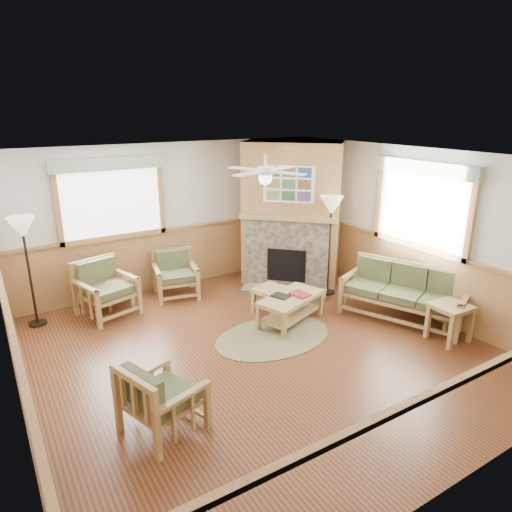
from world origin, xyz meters
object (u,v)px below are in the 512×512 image
armchair_back_left (106,289)px  end_table_chairs (120,292)px  floor_lamp_right (329,246)px  coffee_table (290,309)px  armchair_left (162,396)px  footstool (271,300)px  floor_lamp_left (29,272)px  end_table_sofa (449,323)px  armchair_back_right (176,275)px  sofa (403,294)px

armchair_back_left → end_table_chairs: armchair_back_left is taller
floor_lamp_right → coffee_table: bearing=-154.1°
armchair_left → coffee_table: 2.98m
armchair_left → footstool: 3.19m
armchair_back_left → coffee_table: (2.40, -1.84, -0.23)m
coffee_table → floor_lamp_left: bearing=129.2°
footstool → end_table_chairs: bearing=142.8°
coffee_table → floor_lamp_right: bearing=5.8°
armchair_back_left → end_table_sofa: size_ratio=1.59×
armchair_back_left → end_table_sofa: armchair_back_left is taller
armchair_back_left → end_table_sofa: (4.03, -3.55, -0.17)m
coffee_table → end_table_chairs: bearing=115.8°
end_table_chairs → end_table_sofa: bearing=-45.1°
armchair_back_right → floor_lamp_left: (-2.33, 0.09, 0.47)m
armchair_back_right → floor_lamp_right: bearing=-16.7°
armchair_back_left → floor_lamp_left: (-1.07, 0.22, 0.43)m
end_table_sofa → floor_lamp_left: 6.37m
end_table_sofa → footstool: bearing=127.5°
end_table_chairs → floor_lamp_left: floor_lamp_left is taller
end_table_sofa → end_table_chairs: bearing=134.9°
armchair_back_right → end_table_sofa: size_ratio=1.43×
floor_lamp_right → armchair_back_right: bearing=151.4°
footstool → floor_lamp_left: size_ratio=0.28×
armchair_back_right → footstool: size_ratio=1.66×
armchair_back_left → footstool: (2.35, -1.36, -0.24)m
sofa → coffee_table: (-1.61, 0.85, -0.21)m
armchair_back_left → armchair_left: armchair_back_left is taller
sofa → armchair_back_left: (-4.01, 2.69, 0.02)m
armchair_back_right → end_table_chairs: bearing=-173.5°
coffee_table → end_table_chairs: size_ratio=2.20×
end_table_chairs → floor_lamp_right: floor_lamp_right is taller
armchair_left → armchair_back_right: bearing=-42.2°
armchair_back_left → coffee_table: armchair_back_left is taller
sofa → footstool: (-1.67, 1.33, -0.22)m
end_table_chairs → armchair_back_right: bearing=-5.4°
armchair_back_right → end_table_sofa: 4.60m
armchair_left → end_table_sofa: bearing=-112.4°
armchair_back_left → coffee_table: 3.03m
armchair_left → floor_lamp_left: size_ratio=0.46×
armchair_back_left → footstool: armchair_back_left is taller
end_table_chairs → armchair_back_left: bearing=-141.6°
armchair_back_right → armchair_left: armchair_back_right is taller
armchair_back_left → armchair_left: 3.21m
armchair_left → end_table_chairs: (0.52, 3.42, -0.15)m
armchair_left → coffee_table: bearing=-80.5°
armchair_back_left → footstool: 2.72m
sofa → floor_lamp_right: size_ratio=1.04×
end_table_sofa → floor_lamp_right: bearing=98.0°
sofa → armchair_back_left: size_ratio=2.10×
end_table_chairs → floor_lamp_right: 3.77m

